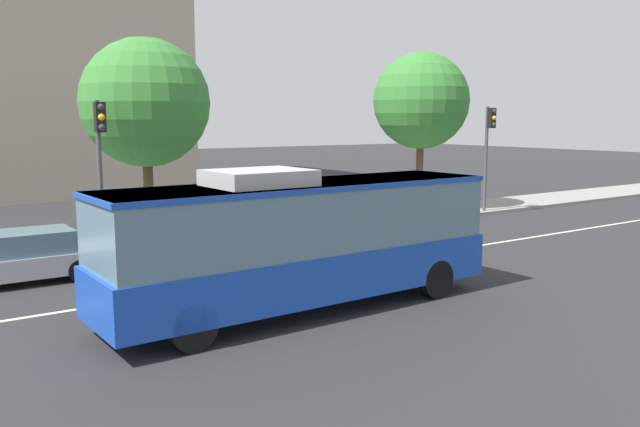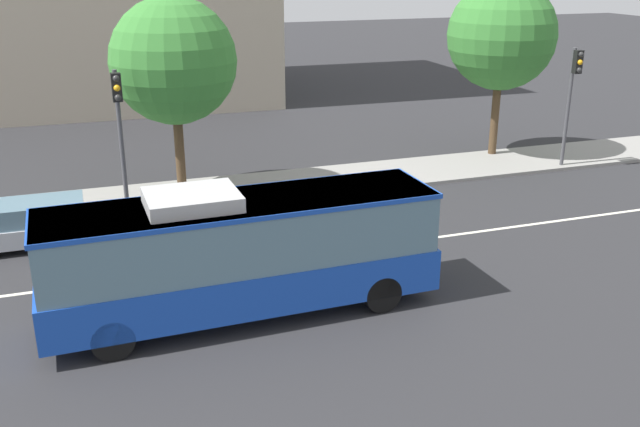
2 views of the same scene
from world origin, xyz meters
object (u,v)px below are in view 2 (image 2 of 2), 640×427
object	(u,v)px
traffic_light_near_corner	(573,88)
street_tree_kerbside_left	(173,61)
transit_bus	(242,250)
street_tree_kerbside_centre	(502,36)
sedan_silver	(39,223)
traffic_light_far_corner	(119,119)

from	to	relation	value
traffic_light_near_corner	street_tree_kerbside_left	world-z (taller)	street_tree_kerbside_left
street_tree_kerbside_left	transit_bus	bearing A→B (deg)	-89.84
street_tree_kerbside_centre	sedan_silver	bearing A→B (deg)	-166.71
traffic_light_near_corner	street_tree_kerbside_centre	distance (m)	3.89
transit_bus	sedan_silver	bearing A→B (deg)	125.87
sedan_silver	street_tree_kerbside_centre	xyz separation A→B (m)	(19.61, 4.63, 4.77)
transit_bus	street_tree_kerbside_left	distance (m)	10.85
transit_bus	traffic_light_near_corner	size ratio (longest dim) A/B	1.93
traffic_light_near_corner	traffic_light_far_corner	size ratio (longest dim) A/B	1.00
traffic_light_far_corner	street_tree_kerbside_centre	bearing A→B (deg)	98.49
sedan_silver	traffic_light_far_corner	world-z (taller)	traffic_light_far_corner
traffic_light_far_corner	street_tree_kerbside_centre	distance (m)	17.07
traffic_light_near_corner	traffic_light_far_corner	bearing A→B (deg)	-87.20
transit_bus	street_tree_kerbside_left	xyz separation A→B (m)	(-0.03, 10.32, 3.36)
street_tree_kerbside_centre	traffic_light_near_corner	bearing A→B (deg)	-56.86
traffic_light_far_corner	sedan_silver	bearing A→B (deg)	-60.10
traffic_light_far_corner	street_tree_kerbside_left	distance (m)	3.25
street_tree_kerbside_left	street_tree_kerbside_centre	world-z (taller)	street_tree_kerbside_centre
transit_bus	sedan_silver	xyz separation A→B (m)	(-5.12, 6.77, -1.09)
street_tree_kerbside_left	sedan_silver	bearing A→B (deg)	-145.16
traffic_light_near_corner	traffic_light_far_corner	xyz separation A→B (m)	(-18.56, -0.05, 0.00)
traffic_light_far_corner	street_tree_kerbside_left	bearing A→B (deg)	127.93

